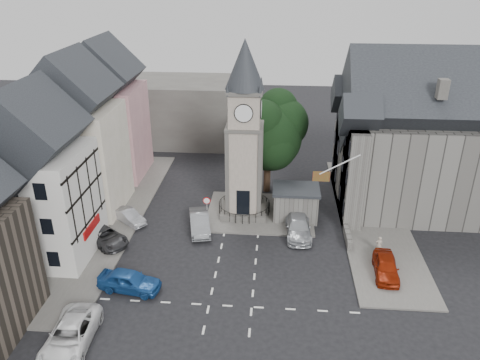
# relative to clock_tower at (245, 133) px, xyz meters

# --- Properties ---
(ground) EXTENTS (120.00, 120.00, 0.00)m
(ground) POSITION_rel_clock_tower_xyz_m (0.00, -7.99, -8.12)
(ground) COLOR black
(ground) RESTS_ON ground
(pavement_west) EXTENTS (6.00, 30.00, 0.14)m
(pavement_west) POSITION_rel_clock_tower_xyz_m (-12.50, -1.99, -8.05)
(pavement_west) COLOR #595651
(pavement_west) RESTS_ON ground
(pavement_east) EXTENTS (6.00, 26.00, 0.14)m
(pavement_east) POSITION_rel_clock_tower_xyz_m (12.00, 0.01, -8.05)
(pavement_east) COLOR #595651
(pavement_east) RESTS_ON ground
(central_island) EXTENTS (10.00, 8.00, 0.16)m
(central_island) POSITION_rel_clock_tower_xyz_m (1.50, 0.01, -8.04)
(central_island) COLOR #595651
(central_island) RESTS_ON ground
(road_markings) EXTENTS (20.00, 8.00, 0.01)m
(road_markings) POSITION_rel_clock_tower_xyz_m (0.00, -13.49, -8.12)
(road_markings) COLOR silver
(road_markings) RESTS_ON ground
(clock_tower) EXTENTS (4.86, 4.86, 16.25)m
(clock_tower) POSITION_rel_clock_tower_xyz_m (0.00, 0.00, 0.00)
(clock_tower) COLOR #4C4944
(clock_tower) RESTS_ON ground
(stone_shelter) EXTENTS (4.30, 3.30, 3.08)m
(stone_shelter) POSITION_rel_clock_tower_xyz_m (4.80, -0.49, -6.57)
(stone_shelter) COLOR #575550
(stone_shelter) RESTS_ON ground
(town_tree) EXTENTS (7.20, 7.20, 10.80)m
(town_tree) POSITION_rel_clock_tower_xyz_m (2.00, 5.01, -1.15)
(town_tree) COLOR black
(town_tree) RESTS_ON ground
(warning_sign_post) EXTENTS (0.70, 0.19, 2.85)m
(warning_sign_post) POSITION_rel_clock_tower_xyz_m (-3.20, -2.56, -6.09)
(warning_sign_post) COLOR black
(warning_sign_post) RESTS_ON ground
(terrace_pink) EXTENTS (8.10, 7.60, 12.80)m
(terrace_pink) POSITION_rel_clock_tower_xyz_m (-15.50, 8.01, -1.54)
(terrace_pink) COLOR #BB8089
(terrace_pink) RESTS_ON ground
(terrace_cream) EXTENTS (8.10, 7.60, 12.80)m
(terrace_cream) POSITION_rel_clock_tower_xyz_m (-15.50, 0.01, -1.54)
(terrace_cream) COLOR beige
(terrace_cream) RESTS_ON ground
(terrace_tudor) EXTENTS (8.10, 7.60, 12.00)m
(terrace_tudor) POSITION_rel_clock_tower_xyz_m (-15.50, -7.99, -1.93)
(terrace_tudor) COLOR silver
(terrace_tudor) RESTS_ON ground
(backdrop_west) EXTENTS (20.00, 10.00, 8.00)m
(backdrop_west) POSITION_rel_clock_tower_xyz_m (-12.00, 20.01, -4.12)
(backdrop_west) COLOR #4C4944
(backdrop_west) RESTS_ON ground
(east_building) EXTENTS (14.40, 11.40, 12.60)m
(east_building) POSITION_rel_clock_tower_xyz_m (15.59, 3.01, -1.86)
(east_building) COLOR #575550
(east_building) RESTS_ON ground
(east_boundary_wall) EXTENTS (0.40, 16.00, 0.90)m
(east_boundary_wall) POSITION_rel_clock_tower_xyz_m (9.20, 2.01, -7.67)
(east_boundary_wall) COLOR #575550
(east_boundary_wall) RESTS_ON ground
(flagpole) EXTENTS (3.68, 0.10, 2.74)m
(flagpole) POSITION_rel_clock_tower_xyz_m (8.00, -3.99, -1.12)
(flagpole) COLOR white
(flagpole) RESTS_ON ground
(car_west_blue) EXTENTS (4.87, 2.57, 1.58)m
(car_west_blue) POSITION_rel_clock_tower_xyz_m (-7.50, -12.29, -7.33)
(car_west_blue) COLOR #19498E
(car_west_blue) RESTS_ON ground
(car_west_silver) EXTENTS (3.78, 3.36, 1.24)m
(car_west_silver) POSITION_rel_clock_tower_xyz_m (-10.45, -2.70, -7.50)
(car_west_silver) COLOR #A4A5AB
(car_west_silver) RESTS_ON ground
(car_west_grey) EXTENTS (5.27, 4.78, 1.36)m
(car_west_grey) POSITION_rel_clock_tower_xyz_m (-11.50, -6.30, -7.44)
(car_west_grey) COLOR #313133
(car_west_grey) RESTS_ON ground
(car_island_silver) EXTENTS (2.69, 5.03, 1.58)m
(car_island_silver) POSITION_rel_clock_tower_xyz_m (-3.75, -3.49, -7.33)
(car_island_silver) COLOR gray
(car_island_silver) RESTS_ON ground
(car_island_east) EXTENTS (2.33, 5.33, 1.53)m
(car_island_east) POSITION_rel_clock_tower_xyz_m (5.01, -3.49, -7.36)
(car_island_east) COLOR #ACB0B5
(car_island_east) RESTS_ON ground
(car_east_red) EXTENTS (2.07, 4.48, 1.49)m
(car_east_red) POSITION_rel_clock_tower_xyz_m (11.50, -8.92, -7.38)
(car_east_red) COLOR maroon
(car_east_red) RESTS_ON ground
(van_sw_white) EXTENTS (2.85, 5.78, 1.58)m
(van_sw_white) POSITION_rel_clock_tower_xyz_m (-9.53, -17.99, -7.33)
(van_sw_white) COLOR silver
(van_sw_white) RESTS_ON ground
(pedestrian) EXTENTS (0.59, 0.40, 1.59)m
(pedestrian) POSITION_rel_clock_tower_xyz_m (11.50, -5.99, -7.32)
(pedestrian) COLOR #B5A896
(pedestrian) RESTS_ON ground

